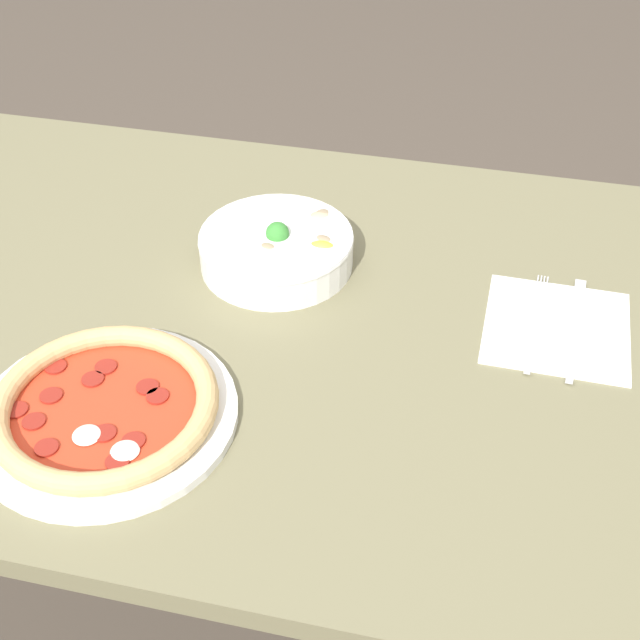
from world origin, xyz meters
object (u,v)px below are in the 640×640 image
at_px(pizza, 105,409).
at_px(fork, 535,323).
at_px(bowl, 278,247).
at_px(knife, 575,332).

bearing_deg(pizza, fork, 30.53).
height_order(pizza, bowl, bowl).
distance_m(bowl, knife, 0.41).
distance_m(fork, knife, 0.05).
xyz_separation_m(fork, knife, (0.05, -0.01, -0.00)).
bearing_deg(fork, pizza, 124.01).
bearing_deg(fork, bowl, 84.60).
bearing_deg(bowl, knife, -8.76).
xyz_separation_m(pizza, knife, (0.52, 0.27, -0.01)).
height_order(fork, knife, same).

